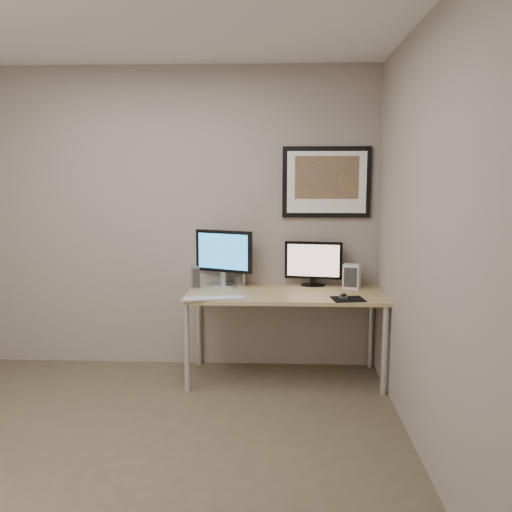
# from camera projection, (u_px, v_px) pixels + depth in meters

# --- Properties ---
(floor) EXTENTS (3.60, 3.60, 0.00)m
(floor) POSITION_uv_depth(u_px,v_px,m) (119.00, 459.00, 3.23)
(floor) COLOR brown
(floor) RESTS_ON ground
(room) EXTENTS (3.60, 3.60, 3.60)m
(room) POSITION_uv_depth(u_px,v_px,m) (130.00, 180.00, 3.43)
(room) COLOR white
(room) RESTS_ON ground
(desk) EXTENTS (1.60, 0.70, 0.73)m
(desk) POSITION_uv_depth(u_px,v_px,m) (285.00, 300.00, 4.42)
(desk) COLOR tan
(desk) RESTS_ON floor
(framed_art) EXTENTS (0.75, 0.04, 0.60)m
(framed_art) POSITION_uv_depth(u_px,v_px,m) (327.00, 182.00, 4.60)
(framed_art) COLOR black
(framed_art) RESTS_ON room
(monitor_large) EXTENTS (0.50, 0.25, 0.48)m
(monitor_large) POSITION_uv_depth(u_px,v_px,m) (224.00, 255.00, 4.65)
(monitor_large) COLOR #BBBBC0
(monitor_large) RESTS_ON desk
(monitor_tv) EXTENTS (0.49, 0.14, 0.39)m
(monitor_tv) POSITION_uv_depth(u_px,v_px,m) (313.00, 262.00, 4.65)
(monitor_tv) COLOR black
(monitor_tv) RESTS_ON desk
(speaker_left) EXTENTS (0.10, 0.10, 0.19)m
(speaker_left) POSITION_uv_depth(u_px,v_px,m) (196.00, 277.00, 4.56)
(speaker_left) COLOR #BBBBC0
(speaker_left) RESTS_ON desk
(speaker_right) EXTENTS (0.10, 0.10, 0.20)m
(speaker_right) POSITION_uv_depth(u_px,v_px,m) (241.00, 274.00, 4.68)
(speaker_right) COLOR #BBBBC0
(speaker_right) RESTS_ON desk
(keyboard) EXTENTS (0.50, 0.22, 0.02)m
(keyboard) POSITION_uv_depth(u_px,v_px,m) (214.00, 298.00, 4.16)
(keyboard) COLOR #BABABE
(keyboard) RESTS_ON desk
(mousepad) EXTENTS (0.27, 0.25, 0.00)m
(mousepad) POSITION_uv_depth(u_px,v_px,m) (348.00, 299.00, 4.17)
(mousepad) COLOR black
(mousepad) RESTS_ON desk
(mouse) EXTENTS (0.07, 0.11, 0.03)m
(mouse) POSITION_uv_depth(u_px,v_px,m) (343.00, 296.00, 4.21)
(mouse) COLOR black
(mouse) RESTS_ON mousepad
(fan_unit) EXTENTS (0.16, 0.14, 0.21)m
(fan_unit) POSITION_uv_depth(u_px,v_px,m) (352.00, 276.00, 4.56)
(fan_unit) COLOR silver
(fan_unit) RESTS_ON desk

